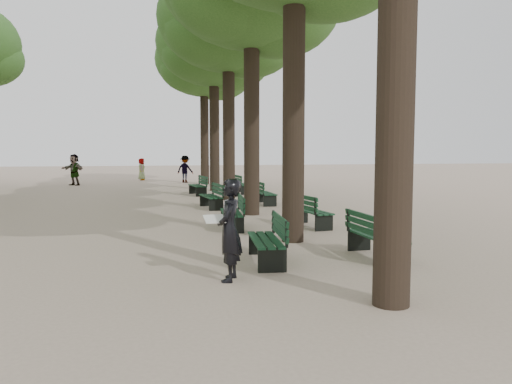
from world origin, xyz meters
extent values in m
plane|color=tan|center=(0.00, 0.00, 0.00)|extent=(120.00, 120.00, 0.00)
cylinder|color=#33261C|center=(1.50, -2.00, 3.75)|extent=(0.52, 0.52, 7.50)
cylinder|color=#33261C|center=(1.50, 3.00, 3.75)|extent=(0.52, 0.52, 7.50)
cylinder|color=#33261C|center=(1.50, 8.00, 3.75)|extent=(0.52, 0.52, 7.50)
cylinder|color=#33261C|center=(1.50, 13.00, 3.75)|extent=(0.52, 0.52, 7.50)
ellipsoid|color=#29561D|center=(1.50, 13.00, 7.70)|extent=(6.00, 6.00, 4.50)
cylinder|color=#33261C|center=(1.50, 18.00, 3.75)|extent=(0.52, 0.52, 7.50)
ellipsoid|color=#29561D|center=(1.50, 18.00, 7.70)|extent=(6.00, 6.00, 4.50)
cylinder|color=#33261C|center=(1.50, 23.00, 3.75)|extent=(0.52, 0.52, 7.50)
ellipsoid|color=#29561D|center=(1.50, 23.00, 7.70)|extent=(6.00, 6.00, 4.50)
cube|color=black|center=(0.35, 0.93, 0.23)|extent=(0.68, 1.84, 0.45)
cube|color=black|center=(0.35, 0.93, 0.45)|extent=(0.70, 1.84, 0.04)
cube|color=black|center=(0.63, 0.91, 0.72)|extent=(0.20, 1.80, 0.40)
cube|color=black|center=(0.35, 5.15, 0.23)|extent=(0.67, 1.84, 0.45)
cube|color=black|center=(0.35, 5.15, 0.45)|extent=(0.69, 1.84, 0.04)
cube|color=black|center=(0.63, 5.13, 0.72)|extent=(0.19, 1.80, 0.40)
cube|color=black|center=(0.35, 10.07, 0.23)|extent=(0.72, 1.85, 0.45)
cube|color=black|center=(0.35, 10.07, 0.45)|extent=(0.74, 1.85, 0.04)
cube|color=black|center=(0.63, 10.10, 0.72)|extent=(0.25, 1.79, 0.40)
cube|color=black|center=(0.35, 15.60, 0.23)|extent=(0.75, 1.85, 0.45)
cube|color=black|center=(0.35, 15.60, 0.45)|extent=(0.77, 1.85, 0.04)
cube|color=black|center=(0.63, 15.63, 0.72)|extent=(0.27, 1.79, 0.40)
cube|color=black|center=(2.65, 0.88, 0.23)|extent=(0.57, 1.81, 0.45)
cube|color=black|center=(2.65, 0.88, 0.45)|extent=(0.59, 1.81, 0.04)
cube|color=black|center=(2.37, 0.87, 0.72)|extent=(0.09, 1.80, 0.40)
cube|color=black|center=(2.65, 5.05, 0.23)|extent=(0.76, 1.85, 0.45)
cube|color=black|center=(2.65, 5.05, 0.45)|extent=(0.78, 1.86, 0.04)
cube|color=black|center=(2.37, 5.01, 0.72)|extent=(0.28, 1.79, 0.40)
cube|color=black|center=(2.65, 10.93, 0.23)|extent=(0.56, 1.81, 0.45)
cube|color=black|center=(2.65, 10.93, 0.45)|extent=(0.58, 1.81, 0.04)
cube|color=black|center=(2.37, 10.92, 0.72)|extent=(0.08, 1.80, 0.40)
cube|color=black|center=(2.65, 15.98, 0.23)|extent=(0.64, 1.83, 0.45)
cube|color=black|center=(2.65, 15.98, 0.45)|extent=(0.66, 1.83, 0.04)
cube|color=black|center=(2.37, 15.96, 0.72)|extent=(0.16, 1.80, 0.40)
imported|color=black|center=(-0.53, -0.23, 0.86)|extent=(0.53, 0.76, 1.71)
cube|color=white|center=(-0.78, -0.23, 1.05)|extent=(0.37, 0.29, 0.12)
imported|color=#262628|center=(-2.48, 27.88, 0.78)|extent=(0.33, 0.77, 1.56)
imported|color=#262628|center=(0.38, 24.81, 0.89)|extent=(1.16, 0.92, 1.78)
imported|color=#262628|center=(-6.39, 23.58, 0.96)|extent=(1.58, 1.47, 1.91)
imported|color=#262628|center=(2.07, 22.80, 0.76)|extent=(0.62, 0.95, 1.53)
camera|label=1|loc=(-1.78, -8.35, 2.20)|focal=35.00mm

